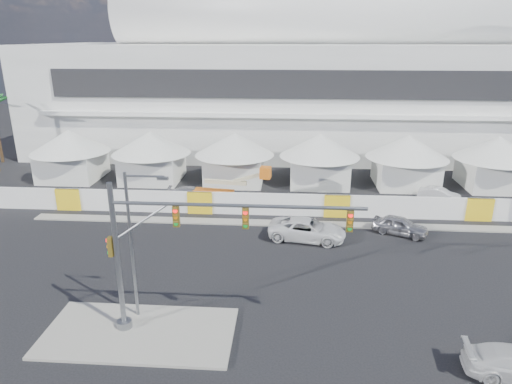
# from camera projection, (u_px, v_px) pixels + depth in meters

# --- Properties ---
(ground) EXTENTS (160.00, 160.00, 0.00)m
(ground) POSITION_uv_depth(u_px,v_px,m) (256.00, 307.00, 26.61)
(ground) COLOR black
(ground) RESTS_ON ground
(median_island) EXTENTS (10.00, 5.00, 0.15)m
(median_island) POSITION_uv_depth(u_px,v_px,m) (139.00, 332.00, 24.15)
(median_island) COLOR gray
(median_island) RESTS_ON ground
(far_curb) EXTENTS (80.00, 1.20, 0.12)m
(far_curb) POSITION_uv_depth(u_px,v_px,m) (512.00, 230.00, 37.05)
(far_curb) COLOR gray
(far_curb) RESTS_ON ground
(stadium) EXTENTS (80.00, 24.80, 21.98)m
(stadium) POSITION_uv_depth(u_px,v_px,m) (341.00, 79.00, 62.14)
(stadium) COLOR silver
(stadium) RESTS_ON ground
(tent_row) EXTENTS (53.40, 8.40, 5.40)m
(tent_row) POSITION_uv_depth(u_px,v_px,m) (277.00, 154.00, 48.21)
(tent_row) COLOR silver
(tent_row) RESTS_ON ground
(hoarding_fence) EXTENTS (70.00, 0.25, 2.00)m
(hoarding_fence) POSITION_uv_depth(u_px,v_px,m) (337.00, 206.00, 39.57)
(hoarding_fence) COLOR white
(hoarding_fence) RESTS_ON ground
(sedan_silver) EXTENTS (3.35, 4.60, 1.46)m
(sedan_silver) POSITION_uv_depth(u_px,v_px,m) (400.00, 225.00, 36.16)
(sedan_silver) COLOR #A2A1A6
(sedan_silver) RESTS_ON ground
(pickup_curb) EXTENTS (3.64, 6.27, 1.64)m
(pickup_curb) POSITION_uv_depth(u_px,v_px,m) (307.00, 229.00, 35.18)
(pickup_curb) COLOR silver
(pickup_curb) RESTS_ON ground
(lot_car_a) EXTENTS (2.95, 4.00, 1.26)m
(lot_car_a) POSITION_uv_depth(u_px,v_px,m) (439.00, 194.00, 43.56)
(lot_car_a) COLOR silver
(lot_car_a) RESTS_ON ground
(lot_car_c) EXTENTS (2.04, 4.54, 1.29)m
(lot_car_c) POSITION_uv_depth(u_px,v_px,m) (191.00, 194.00, 43.71)
(lot_car_c) COLOR #BAB9BE
(lot_car_c) RESTS_ON ground
(traffic_mast) EXTENTS (12.73, 0.79, 8.15)m
(traffic_mast) POSITION_uv_depth(u_px,v_px,m) (167.00, 251.00, 22.82)
(traffic_mast) COLOR slate
(traffic_mast) RESTS_ON median_island
(streetlight_median) EXTENTS (2.30, 0.23, 8.32)m
(streetlight_median) POSITION_uv_depth(u_px,v_px,m) (135.00, 237.00, 24.05)
(streetlight_median) COLOR gray
(streetlight_median) RESTS_ON median_island
(boom_lift) EXTENTS (7.57, 2.19, 3.79)m
(boom_lift) POSITION_uv_depth(u_px,v_px,m) (220.00, 192.00, 42.92)
(boom_lift) COLOR orange
(boom_lift) RESTS_ON ground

